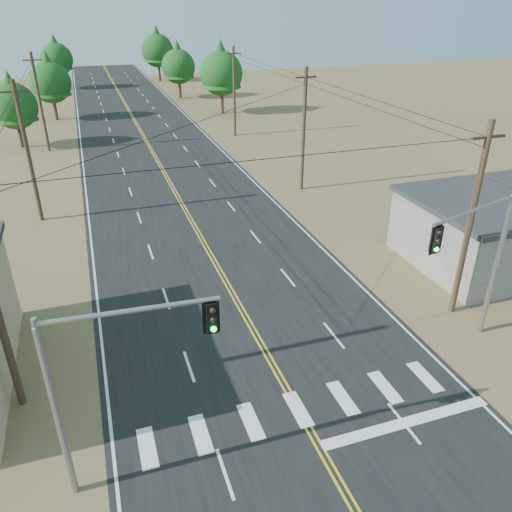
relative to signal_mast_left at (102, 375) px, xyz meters
name	(u,v)px	position (x,y,z in m)	size (l,w,h in m)	color
road	(186,212)	(7.04, 23.12, -4.66)	(15.00, 200.00, 0.02)	black
utility_pole_left_mid	(28,152)	(-3.46, 25.12, 0.45)	(1.80, 0.30, 10.00)	#4C3826
utility_pole_left_far	(40,102)	(-3.46, 45.12, 0.45)	(1.80, 0.30, 10.00)	#4C3826
utility_pole_right_near	(470,222)	(17.54, 5.12, 0.45)	(1.80, 0.30, 10.00)	#4C3826
utility_pole_right_mid	(304,130)	(17.54, 25.12, 0.45)	(1.80, 0.30, 10.00)	#4C3826
utility_pole_right_far	(234,91)	(17.54, 45.12, 0.45)	(1.80, 0.30, 10.00)	#4C3826
signal_mast_left	(102,375)	(0.00, 0.00, 0.00)	(5.27, 0.70, 6.96)	gray
signal_mast_right	(482,251)	(16.17, 2.67, 0.25)	(5.35, 1.86, 7.33)	gray
tree_left_near	(13,101)	(-6.28, 47.57, 0.26)	(4.84, 4.84, 8.07)	#3F2D1E
tree_left_mid	(50,78)	(-2.89, 61.36, 0.70)	(5.27, 5.27, 8.78)	#3F2D1E
tree_left_far	(56,56)	(-2.46, 88.41, 0.98)	(5.55, 5.55, 9.24)	#3F2D1E
tree_right_near	(221,69)	(19.52, 58.10, 1.40)	(5.95, 5.95, 9.91)	#3F2D1E
tree_right_mid	(178,63)	(16.22, 72.29, 0.79)	(5.36, 5.36, 8.93)	#3F2D1E
tree_right_far	(157,47)	(16.04, 92.32, 1.63)	(6.18, 6.18, 10.30)	#3F2D1E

